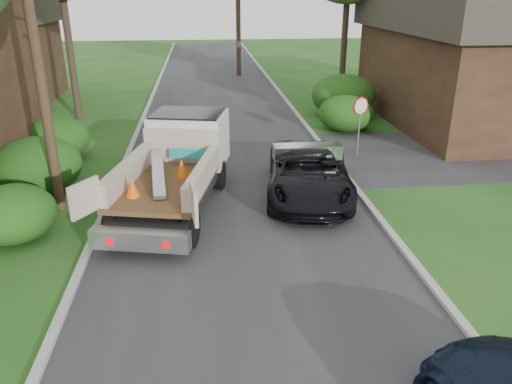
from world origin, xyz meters
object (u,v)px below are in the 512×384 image
Objects in this scene: stop_sign at (360,114)px; black_pickup at (309,173)px; house_right at (486,59)px; utility_pole at (34,36)px; flatbed_truck at (181,157)px.

black_pickup is at bearing -126.76° from stop_sign.
house_right is (7.80, 5.00, 1.38)m from stop_sign.
utility_pole reaches higher than black_pickup.
flatbed_truck is at bearing -153.28° from stop_sign.
stop_sign is 0.44× the size of black_pickup.
house_right reaches higher than black_pickup.
utility_pole reaches higher than house_right.
black_pickup is (7.88, 0.27, -4.38)m from utility_pole.
utility_pole is at bearing -168.76° from black_pickup.
flatbed_truck is (3.74, 0.53, -3.79)m from utility_pole.
flatbed_truck is (-6.94, -3.49, -0.39)m from stop_sign.
utility_pole reaches higher than flatbed_truck.
stop_sign is at bearing 62.52° from black_pickup.
flatbed_truck is at bearing -150.05° from house_right.
flatbed_truck reaches higher than black_pickup.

